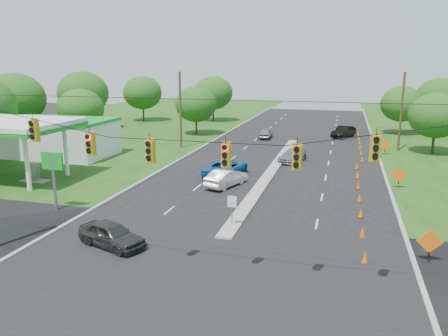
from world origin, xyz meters
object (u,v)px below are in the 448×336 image
(gas_station, at_px, (48,135))
(black_sedan, at_px, (112,235))
(white_sedan, at_px, (226,178))
(blue_pickup, at_px, (226,168))

(gas_station, distance_m, black_sedan, 26.03)
(white_sedan, bearing_deg, black_sedan, 97.12)
(white_sedan, distance_m, blue_pickup, 3.32)
(gas_station, relative_size, white_sedan, 4.52)
(gas_station, xyz_separation_m, blue_pickup, (19.92, -2.01, -1.78))
(gas_station, relative_size, black_sedan, 4.74)
(gas_station, distance_m, white_sedan, 21.54)
(white_sedan, relative_size, blue_pickup, 0.76)
(gas_station, height_order, blue_pickup, gas_station)
(gas_station, xyz_separation_m, black_sedan, (17.96, -18.75, -1.87))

